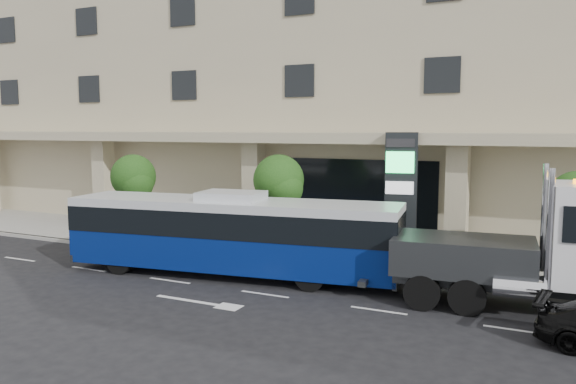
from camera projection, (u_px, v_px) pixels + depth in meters
name	position (u px, v px, depth m)	size (l,w,h in m)	color
ground	(284.00, 283.00, 20.49)	(120.00, 120.00, 0.00)	black
sidewalk	(333.00, 254.00, 24.97)	(120.00, 6.00, 0.15)	gray
curb	(306.00, 269.00, 22.28)	(120.00, 0.30, 0.15)	gray
convention_center	(397.00, 55.00, 33.20)	(60.00, 17.60, 20.00)	tan
tree_left	(134.00, 180.00, 27.62)	(2.27, 2.20, 4.22)	#422B19
tree_mid	(279.00, 184.00, 24.19)	(2.28, 2.20, 4.38)	#422B19
city_bus	(232.00, 233.00, 21.43)	(13.08, 4.41, 3.25)	black
tow_truck	(554.00, 254.00, 16.96)	(9.99, 3.13, 4.53)	#2D3033
signage_pylon	(401.00, 195.00, 23.63)	(1.39, 0.73, 5.33)	black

